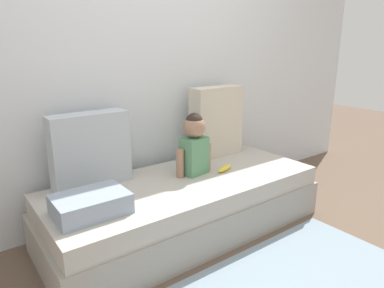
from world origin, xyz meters
name	(u,v)px	position (x,y,z in m)	size (l,w,h in m)	color
ground_plane	(185,229)	(0.00, 0.00, 0.00)	(12.00, 12.00, 0.00)	brown
back_wall	(143,62)	(0.00, 0.54, 1.18)	(5.20, 0.10, 2.36)	silver
couch	(185,205)	(0.00, 0.00, 0.19)	(2.00, 0.82, 0.39)	#9C978F
throw_pillow_left	(90,150)	(-0.55, 0.31, 0.64)	(0.52, 0.16, 0.49)	#B2BCC6
throw_pillow_right	(216,122)	(0.55, 0.31, 0.69)	(0.46, 0.16, 0.58)	beige
toddler	(194,143)	(0.13, 0.06, 0.63)	(0.30, 0.16, 0.45)	#568E66
banana	(225,168)	(0.34, -0.04, 0.41)	(0.17, 0.04, 0.04)	yellow
folded_blanket	(91,204)	(-0.72, -0.10, 0.45)	(0.40, 0.28, 0.12)	#8E9EB2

